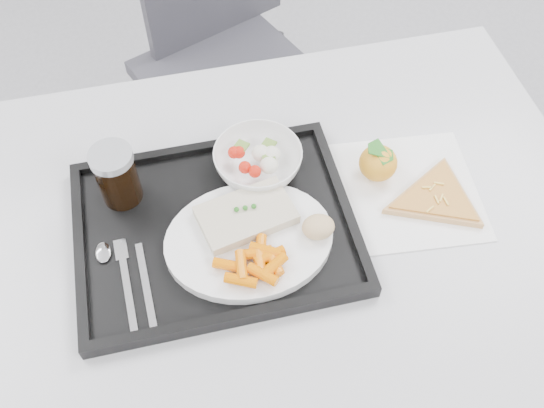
{
  "coord_description": "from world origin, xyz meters",
  "views": [
    {
      "loc": [
        -0.08,
        -0.24,
        1.59
      ],
      "look_at": [
        0.05,
        0.33,
        0.77
      ],
      "focal_mm": 40.0,
      "sensor_mm": 36.0,
      "label": 1
    }
  ],
  "objects": [
    {
      "name": "cola_glass",
      "position": [
        -0.19,
        0.41,
        0.82
      ],
      "size": [
        0.07,
        0.07,
        0.11
      ],
      "color": "black",
      "rests_on": "tray"
    },
    {
      "name": "cutlery",
      "position": [
        -0.2,
        0.26,
        0.77
      ],
      "size": [
        0.08,
        0.17,
        0.01
      ],
      "color": "silver",
      "rests_on": "tray"
    },
    {
      "name": "room",
      "position": [
        0.0,
        0.0,
        1.4
      ],
      "size": [
        6.04,
        7.04,
        2.84
      ],
      "color": "gray",
      "rests_on": "ground"
    },
    {
      "name": "salad_bowl",
      "position": [
        0.04,
        0.41,
        0.79
      ],
      "size": [
        0.15,
        0.15,
        0.05
      ],
      "color": "white",
      "rests_on": "tray"
    },
    {
      "name": "tangerine",
      "position": [
        0.24,
        0.36,
        0.79
      ],
      "size": [
        0.07,
        0.07,
        0.07
      ],
      "color": "orange",
      "rests_on": "napkin"
    },
    {
      "name": "dinner_plate",
      "position": [
        -0.0,
        0.27,
        0.77
      ],
      "size": [
        0.27,
        0.27,
        0.02
      ],
      "color": "white",
      "rests_on": "tray"
    },
    {
      "name": "bread_roll",
      "position": [
        0.1,
        0.25,
        0.8
      ],
      "size": [
        0.06,
        0.06,
        0.03
      ],
      "color": "tan",
      "rests_on": "dinner_plate"
    },
    {
      "name": "salad_contents",
      "position": [
        0.04,
        0.41,
        0.8
      ],
      "size": [
        0.09,
        0.08,
        0.03
      ],
      "color": "red",
      "rests_on": "salad_bowl"
    },
    {
      "name": "tray",
      "position": [
        -0.05,
        0.31,
        0.76
      ],
      "size": [
        0.45,
        0.35,
        0.03
      ],
      "color": "black",
      "rests_on": "table"
    },
    {
      "name": "table",
      "position": [
        0.0,
        0.3,
        0.68
      ],
      "size": [
        1.2,
        0.8,
        0.75
      ],
      "color": "silver",
      "rests_on": "ground"
    },
    {
      "name": "fish_fillet",
      "position": [
        -0.0,
        0.3,
        0.79
      ],
      "size": [
        0.17,
        0.12,
        0.03
      ],
      "color": "beige",
      "rests_on": "dinner_plate"
    },
    {
      "name": "pizza_slice",
      "position": [
        0.32,
        0.29,
        0.76
      ],
      "size": [
        0.21,
        0.21,
        0.02
      ],
      "color": "tan",
      "rests_on": "napkin"
    },
    {
      "name": "carrot_pile",
      "position": [
        -0.0,
        0.21,
        0.79
      ],
      "size": [
        0.12,
        0.1,
        0.02
      ],
      "color": "orange",
      "rests_on": "dinner_plate"
    },
    {
      "name": "napkin",
      "position": [
        0.28,
        0.32,
        0.75
      ],
      "size": [
        0.27,
        0.26,
        0.0
      ],
      "color": "white",
      "rests_on": "table"
    },
    {
      "name": "chair",
      "position": [
        0.08,
        1.06,
        0.54
      ],
      "size": [
        0.55,
        0.56,
        0.93
      ],
      "color": "#333239",
      "rests_on": "ground"
    }
  ]
}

